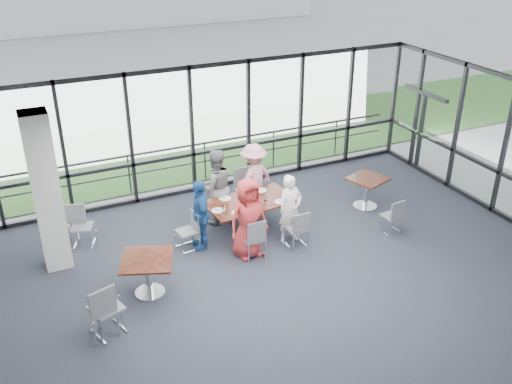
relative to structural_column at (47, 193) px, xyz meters
name	(u,v)px	position (x,y,z in m)	size (l,w,h in m)	color
floor	(287,301)	(3.60, -3.00, -1.61)	(12.00, 10.00, 0.02)	#212430
ceiling	(292,136)	(3.60, -3.00, 1.60)	(12.00, 10.00, 0.04)	white
curtain_wall_back	(192,131)	(3.60, 2.00, 0.00)	(12.00, 0.10, 3.20)	white
exit_door	(421,132)	(9.60, 0.75, -0.55)	(0.12, 1.60, 2.10)	black
structural_column	(47,193)	(0.00, 0.00, 0.00)	(0.50, 0.50, 3.20)	silver
apron	(143,129)	(3.60, 7.00, -1.62)	(80.00, 70.00, 0.02)	gray
grass_strip	(161,150)	(3.60, 5.00, -1.59)	(80.00, 5.00, 0.01)	#2A511E
guard_rail	(186,164)	(3.60, 2.60, -1.10)	(0.06, 0.06, 12.00)	#2D2D33
main_table	(250,206)	(4.03, -0.44, -0.98)	(2.00, 1.22, 0.75)	black
side_table_left	(147,264)	(1.39, -1.72, -0.96)	(1.17, 1.17, 0.75)	black
side_table_right	(367,183)	(7.01, -0.55, -0.98)	(1.00, 1.00, 0.75)	black
diner_near_left	(248,218)	(3.59, -1.30, -0.75)	(0.83, 0.54, 1.71)	#BF3030
diner_near_right	(290,209)	(4.64, -1.14, -0.85)	(0.55, 0.40, 1.51)	white
diner_far_left	(216,187)	(3.51, 0.27, -0.72)	(0.86, 0.53, 1.76)	slate
diner_far_right	(254,179)	(4.49, 0.39, -0.76)	(1.09, 0.56, 1.68)	pink
diner_end	(200,214)	(2.83, -0.59, -0.83)	(0.90, 0.49, 1.54)	#1C4A89
chair_main_nl	(253,238)	(3.65, -1.39, -1.17)	(0.42, 0.42, 0.86)	slate
chair_main_nr	(297,229)	(4.65, -1.41, -1.19)	(0.40, 0.40, 0.82)	slate
chair_main_fl	(214,202)	(3.53, 0.47, -1.19)	(0.40, 0.40, 0.82)	slate
chair_main_fr	(246,191)	(4.37, 0.55, -1.12)	(0.47, 0.47, 0.96)	slate
chair_main_end	(187,232)	(2.54, -0.54, -1.19)	(0.40, 0.40, 0.81)	slate
chair_spare_la	(106,308)	(0.47, -2.50, -1.10)	(0.49, 0.49, 0.99)	slate
chair_spare_lb	(82,227)	(0.59, 0.53, -1.16)	(0.43, 0.43, 0.87)	slate
chair_spare_r	(392,216)	(6.81, -1.80, -1.19)	(0.40, 0.40, 0.82)	slate
plate_nl	(238,213)	(3.56, -0.84, -0.84)	(0.26, 0.26, 0.01)	white
plate_nr	(280,202)	(4.60, -0.77, -0.84)	(0.25, 0.25, 0.01)	white
plate_fl	(225,198)	(3.57, -0.11, -0.84)	(0.27, 0.27, 0.01)	white
plate_fr	(261,190)	(4.46, -0.08, -0.84)	(0.25, 0.25, 0.01)	white
plate_end	(218,211)	(3.22, -0.57, -0.84)	(0.26, 0.26, 0.01)	white
tumbler_a	(248,205)	(3.86, -0.69, -0.78)	(0.07, 0.07, 0.14)	white
tumbler_b	(265,198)	(4.33, -0.56, -0.78)	(0.07, 0.07, 0.14)	white
tumbler_c	(247,192)	(4.09, -0.17, -0.78)	(0.07, 0.07, 0.14)	white
tumbler_d	(223,209)	(3.32, -0.66, -0.78)	(0.07, 0.07, 0.14)	white
menu_a	(253,212)	(3.87, -0.91, -0.85)	(0.28, 0.19, 0.00)	beige
menu_b	(290,197)	(4.91, -0.63, -0.85)	(0.31, 0.22, 0.00)	beige
menu_c	(249,192)	(4.17, -0.06, -0.85)	(0.31, 0.22, 0.00)	beige
condiment_caddy	(250,199)	(4.05, -0.40, -0.83)	(0.10, 0.07, 0.04)	black
ketchup_bottle	(248,196)	(4.01, -0.36, -0.76)	(0.06, 0.06, 0.18)	red
green_bottle	(252,196)	(4.08, -0.44, -0.75)	(0.05, 0.05, 0.20)	#166818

